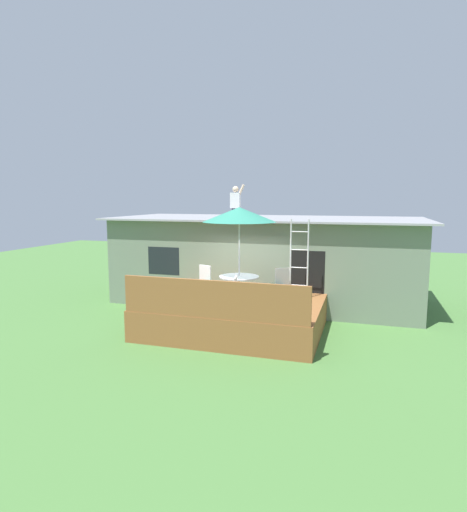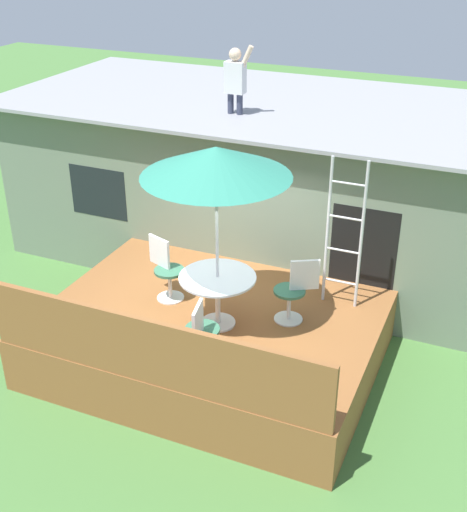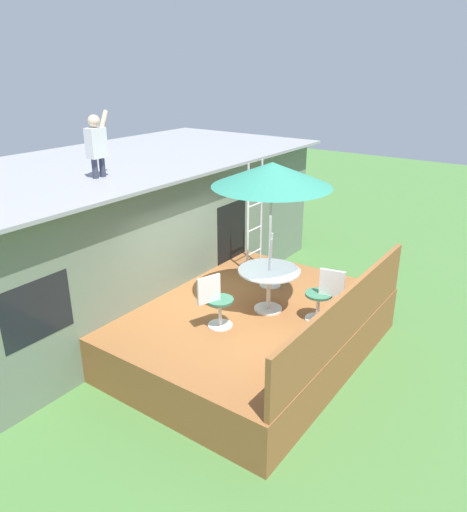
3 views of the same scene
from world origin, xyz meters
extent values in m
plane|color=#477538|center=(0.00, 0.00, 0.00)|extent=(40.00, 40.00, 0.00)
cube|color=slate|center=(0.00, 3.60, 1.42)|extent=(10.00, 4.00, 2.85)
cube|color=#99999E|center=(0.00, 3.60, 2.88)|extent=(10.50, 4.50, 0.06)
cube|color=black|center=(-2.92, 1.61, 1.55)|extent=(1.10, 0.03, 0.90)
cube|color=black|center=(1.73, 1.61, 1.05)|extent=(1.00, 0.03, 2.00)
cube|color=brown|center=(0.00, 0.00, 0.40)|extent=(4.62, 3.63, 0.80)
cube|color=brown|center=(0.00, -1.76, 1.25)|extent=(4.52, 0.08, 0.90)
cylinder|color=silver|center=(0.20, -0.27, 0.82)|extent=(0.48, 0.48, 0.03)
cylinder|color=silver|center=(0.20, -0.27, 1.17)|extent=(0.07, 0.07, 0.71)
cylinder|color=silver|center=(0.20, -0.27, 1.53)|extent=(1.04, 1.04, 0.03)
cylinder|color=silver|center=(0.20, -0.27, 2.00)|extent=(0.04, 0.04, 2.40)
cone|color=#338C72|center=(0.20, -0.27, 3.15)|extent=(1.90, 1.90, 0.38)
cylinder|color=silver|center=(1.34, 0.93, 1.90)|extent=(0.04, 0.04, 2.20)
cylinder|color=silver|center=(1.82, 0.93, 1.90)|extent=(0.04, 0.04, 2.20)
cylinder|color=silver|center=(1.58, 0.93, 1.15)|extent=(0.48, 0.03, 0.03)
cylinder|color=silver|center=(1.58, 0.93, 1.65)|extent=(0.48, 0.03, 0.03)
cylinder|color=silver|center=(1.58, 0.93, 2.15)|extent=(0.48, 0.03, 0.03)
cylinder|color=silver|center=(1.58, 0.93, 2.65)|extent=(0.48, 0.03, 0.03)
cylinder|color=#33384C|center=(-0.86, 2.60, 3.08)|extent=(0.10, 0.10, 0.34)
cylinder|color=#33384C|center=(-0.70, 2.60, 3.08)|extent=(0.10, 0.10, 0.34)
cube|color=silver|center=(-0.78, 2.60, 3.50)|extent=(0.32, 0.20, 0.50)
sphere|color=beige|center=(-0.78, 2.60, 3.86)|extent=(0.20, 0.20, 0.20)
cylinder|color=beige|center=(-0.60, 2.60, 3.80)|extent=(0.26, 0.08, 0.44)
cylinder|color=silver|center=(-0.73, 0.07, 0.81)|extent=(0.40, 0.40, 0.02)
cylinder|color=silver|center=(-0.73, 0.07, 1.03)|extent=(0.06, 0.06, 0.44)
cylinder|color=#33664C|center=(-0.73, 0.07, 1.26)|extent=(0.44, 0.44, 0.04)
cube|color=silver|center=(-0.91, 0.14, 1.50)|extent=(0.39, 0.18, 0.44)
cylinder|color=silver|center=(1.05, 0.21, 0.81)|extent=(0.40, 0.40, 0.02)
cylinder|color=silver|center=(1.05, 0.21, 1.03)|extent=(0.06, 0.06, 0.44)
cylinder|color=#33664C|center=(1.05, 0.21, 1.26)|extent=(0.44, 0.44, 0.04)
cube|color=silver|center=(1.23, 0.31, 1.50)|extent=(0.37, 0.23, 0.44)
cylinder|color=silver|center=(0.37, -1.11, 0.81)|extent=(0.40, 0.40, 0.02)
cylinder|color=silver|center=(0.37, -1.11, 1.03)|extent=(0.06, 0.06, 0.44)
cylinder|color=#33664C|center=(0.37, -1.11, 1.26)|extent=(0.44, 0.44, 0.04)
cube|color=silver|center=(0.41, -1.31, 1.50)|extent=(0.12, 0.40, 0.44)
camera|label=1|loc=(3.30, -10.75, 3.56)|focal=29.83mm
camera|label=2|loc=(3.47, -7.31, 5.89)|focal=46.97mm
camera|label=3|loc=(-6.26, -4.13, 4.78)|focal=34.42mm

